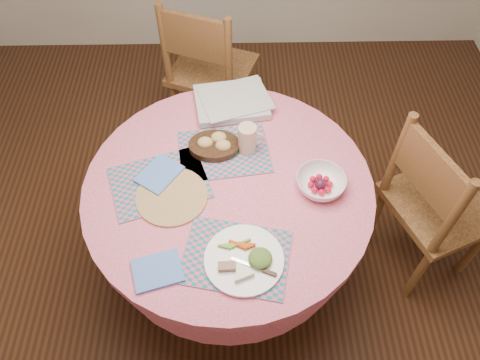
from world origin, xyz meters
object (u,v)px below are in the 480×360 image
object	(u,v)px
dinner_plate	(246,260)
latte_mug	(248,139)
chair_right	(433,204)
bread_bowl	(215,144)
dining_table	(229,210)
chair_back	(208,69)
wicker_trivet	(172,196)
fruit_bowl	(321,183)

from	to	relation	value
dinner_plate	latte_mug	world-z (taller)	latte_mug
chair_right	bread_bowl	xyz separation A→B (m)	(-1.02, 0.16, 0.27)
dining_table	chair_back	distance (m)	1.04
chair_right	chair_back	world-z (taller)	chair_back
wicker_trivet	bread_bowl	xyz separation A→B (m)	(0.18, 0.26, 0.03)
wicker_trivet	latte_mug	bearing A→B (deg)	38.24
bread_bowl	fruit_bowl	xyz separation A→B (m)	(0.45, -0.22, -0.00)
dining_table	chair_right	distance (m)	0.96
latte_mug	bread_bowl	bearing A→B (deg)	177.16
chair_right	dinner_plate	xyz separation A→B (m)	(-0.90, -0.41, 0.25)
chair_back	latte_mug	xyz separation A→B (m)	(0.21, -0.84, 0.30)
chair_right	wicker_trivet	xyz separation A→B (m)	(-1.20, -0.10, 0.24)
chair_right	fruit_bowl	bearing A→B (deg)	74.00
chair_right	wicker_trivet	bearing A→B (deg)	72.44
bread_bowl	fruit_bowl	distance (m)	0.50
chair_back	fruit_bowl	distance (m)	1.20
dinner_plate	bread_bowl	world-z (taller)	bread_bowl
bread_bowl	chair_right	bearing A→B (deg)	-8.85
dining_table	wicker_trivet	distance (m)	0.32
wicker_trivet	fruit_bowl	world-z (taller)	fruit_bowl
dining_table	wicker_trivet	world-z (taller)	wicker_trivet
bread_bowl	fruit_bowl	size ratio (longest dim) A/B	0.96
dinner_plate	fruit_bowl	distance (m)	0.47
chair_right	latte_mug	world-z (taller)	chair_right
dining_table	chair_back	size ratio (longest dim) A/B	1.24
dining_table	bread_bowl	world-z (taller)	bread_bowl
bread_bowl	latte_mug	distance (m)	0.15
latte_mug	chair_right	bearing A→B (deg)	-9.85
dinner_plate	fruit_bowl	bearing A→B (deg)	46.86
chair_back	bread_bowl	world-z (taller)	chair_back
chair_right	bread_bowl	distance (m)	1.07
dining_table	bread_bowl	xyz separation A→B (m)	(-0.06, 0.20, 0.23)
chair_right	latte_mug	distance (m)	0.94
dinner_plate	latte_mug	distance (m)	0.56
dining_table	latte_mug	size ratio (longest dim) A/B	8.93
bread_bowl	latte_mug	bearing A→B (deg)	-2.84
wicker_trivet	dinner_plate	size ratio (longest dim) A/B	0.99
chair_back	latte_mug	distance (m)	0.92
dinner_plate	latte_mug	bearing A→B (deg)	87.58
chair_back	wicker_trivet	bearing A→B (deg)	105.34
latte_mug	fruit_bowl	world-z (taller)	latte_mug
dinner_plate	latte_mug	size ratio (longest dim) A/B	2.18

